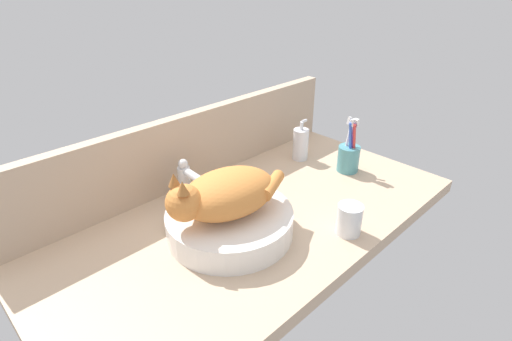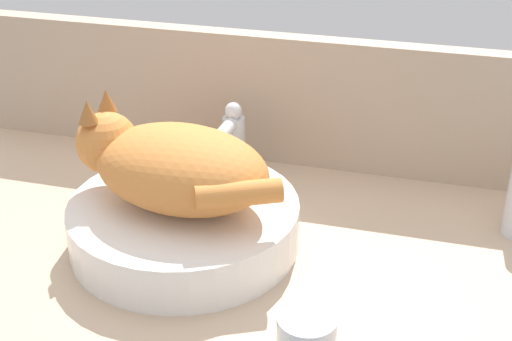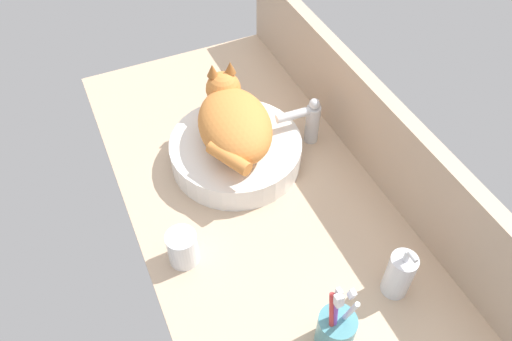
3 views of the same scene
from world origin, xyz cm
name	(u,v)px [view 3 (image 3 of 3)]	position (x,y,z in cm)	size (l,w,h in cm)	color
ground_plane	(256,191)	(0.00, 0.00, -2.00)	(118.45, 60.72, 4.00)	tan
backsplash_panel	(365,119)	(0.00, 28.56, 11.16)	(118.45, 3.60, 22.33)	tan
sink_basin	(236,151)	(-9.71, -1.18, 3.34)	(32.39, 32.39, 6.68)	white
cat	(233,121)	(-11.07, -1.04, 12.44)	(31.68, 20.68, 14.00)	orange
faucet	(309,120)	(-8.71, 18.38, 7.30)	(3.60, 11.84, 13.60)	silver
soap_dispenser	(399,274)	(36.58, 14.25, 5.67)	(5.41, 5.41, 14.37)	silver
toothbrush_cup	(336,329)	(41.02, -2.65, 5.09)	(7.12, 7.12, 18.70)	teal
water_glass	(183,249)	(12.19, -22.39, 3.53)	(6.49, 6.49, 8.21)	white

